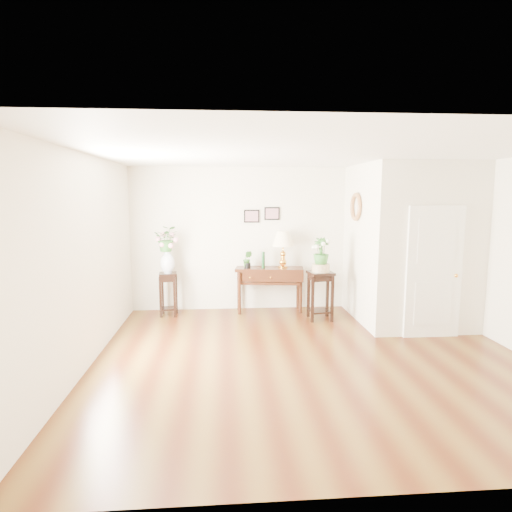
{
  "coord_description": "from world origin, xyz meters",
  "views": [
    {
      "loc": [
        -1.21,
        -5.62,
        2.26
      ],
      "look_at": [
        -0.68,
        1.3,
        1.27
      ],
      "focal_mm": 30.0,
      "sensor_mm": 36.0,
      "label": 1
    }
  ],
  "objects": [
    {
      "name": "ceiling",
      "position": [
        0.0,
        0.0,
        2.8
      ],
      "size": [
        6.0,
        5.5,
        0.02
      ],
      "primitive_type": "cube",
      "color": "white",
      "rests_on": "ground"
    },
    {
      "name": "wall_ornament",
      "position": [
        1.16,
        1.9,
        2.05
      ],
      "size": [
        0.07,
        0.51,
        0.51
      ],
      "primitive_type": "torus",
      "rotation": [
        0.0,
        1.57,
        0.0
      ],
      "color": "#BE854A",
      "rests_on": "partition"
    },
    {
      "name": "wall_front",
      "position": [
        0.0,
        -2.75,
        1.4
      ],
      "size": [
        6.0,
        0.02,
        2.8
      ],
      "primitive_type": "cube",
      "color": "beige",
      "rests_on": "ground"
    },
    {
      "name": "art_print_right",
      "position": [
        -0.25,
        2.73,
        1.9
      ],
      "size": [
        0.3,
        0.02,
        0.25
      ],
      "primitive_type": "cube",
      "color": "black",
      "rests_on": "wall_back"
    },
    {
      "name": "plant_stand_b",
      "position": [
        0.54,
        1.88,
        0.44
      ],
      "size": [
        0.47,
        0.47,
        0.89
      ],
      "primitive_type": "cube",
      "rotation": [
        0.0,
        0.0,
        0.15
      ],
      "color": "black",
      "rests_on": "floor"
    },
    {
      "name": "narcissus",
      "position": [
        0.54,
        1.88,
        1.25
      ],
      "size": [
        0.33,
        0.33,
        0.5
      ],
      "primitive_type": "imported",
      "rotation": [
        0.0,
        0.0,
        -0.19
      ],
      "color": "#2E6A25",
      "rests_on": "ceramic_bowl"
    },
    {
      "name": "lily_arrangement",
      "position": [
        -2.25,
        2.34,
        1.46
      ],
      "size": [
        0.45,
        0.39,
        0.48
      ],
      "primitive_type": "imported",
      "rotation": [
        0.0,
        0.0,
        -0.04
      ],
      "color": "#2E6A25",
      "rests_on": "porcelain_vase"
    },
    {
      "name": "art_print_left",
      "position": [
        -0.65,
        2.73,
        1.85
      ],
      "size": [
        0.3,
        0.02,
        0.25
      ],
      "primitive_type": "cube",
      "color": "black",
      "rests_on": "wall_back"
    },
    {
      "name": "potted_plant",
      "position": [
        -0.75,
        2.48,
        1.03
      ],
      "size": [
        0.2,
        0.18,
        0.32
      ],
      "primitive_type": "imported",
      "rotation": [
        0.0,
        0.0,
        -0.23
      ],
      "color": "#2E6A25",
      "rests_on": "console_table"
    },
    {
      "name": "floor",
      "position": [
        0.0,
        0.0,
        0.0
      ],
      "size": [
        6.0,
        5.5,
        0.02
      ],
      "primitive_type": "cube",
      "color": "brown",
      "rests_on": "ground"
    },
    {
      "name": "ceramic_bowl",
      "position": [
        0.54,
        1.88,
        0.97
      ],
      "size": [
        0.41,
        0.41,
        0.14
      ],
      "primitive_type": "cylinder",
      "rotation": [
        0.0,
        0.0,
        0.34
      ],
      "color": "beige",
      "rests_on": "plant_stand_b"
    },
    {
      "name": "door",
      "position": [
        2.1,
        0.78,
        1.05
      ],
      "size": [
        0.9,
        0.05,
        2.1
      ],
      "primitive_type": "cube",
      "color": "white",
      "rests_on": "floor"
    },
    {
      "name": "wall_back",
      "position": [
        0.0,
        2.75,
        1.4
      ],
      "size": [
        6.0,
        0.02,
        2.8
      ],
      "primitive_type": "cube",
      "color": "beige",
      "rests_on": "ground"
    },
    {
      "name": "partition",
      "position": [
        2.1,
        1.77,
        1.4
      ],
      "size": [
        1.8,
        1.95,
        2.8
      ],
      "primitive_type": "cube",
      "color": "beige",
      "rests_on": "floor"
    },
    {
      "name": "wall_left",
      "position": [
        -3.0,
        0.0,
        1.4
      ],
      "size": [
        0.02,
        5.5,
        2.8
      ],
      "primitive_type": "cube",
      "color": "beige",
      "rests_on": "ground"
    },
    {
      "name": "plant_stand_a",
      "position": [
        -2.25,
        2.34,
        0.41
      ],
      "size": [
        0.35,
        0.35,
        0.82
      ],
      "primitive_type": "cube",
      "rotation": [
        0.0,
        0.0,
        0.11
      ],
      "color": "black",
      "rests_on": "floor"
    },
    {
      "name": "console_table",
      "position": [
        -0.32,
        2.48,
        0.43
      ],
      "size": [
        1.35,
        0.61,
        0.87
      ],
      "primitive_type": "cube",
      "rotation": [
        0.0,
        0.0,
        -0.14
      ],
      "color": "black",
      "rests_on": "floor"
    },
    {
      "name": "table_lamp",
      "position": [
        -0.06,
        2.48,
        1.22
      ],
      "size": [
        0.51,
        0.51,
        0.72
      ],
      "primitive_type": "cube",
      "rotation": [
        0.0,
        0.0,
        -0.29
      ],
      "color": "gold",
      "rests_on": "console_table"
    },
    {
      "name": "green_vase",
      "position": [
        -0.44,
        2.48,
        1.04
      ],
      "size": [
        0.07,
        0.07,
        0.31
      ],
      "primitive_type": "cylinder",
      "rotation": [
        0.0,
        0.0,
        -0.1
      ],
      "color": "#123A19",
      "rests_on": "console_table"
    },
    {
      "name": "porcelain_vase",
      "position": [
        -2.25,
        2.34,
        1.04
      ],
      "size": [
        0.35,
        0.35,
        0.45
      ],
      "primitive_type": null,
      "rotation": [
        0.0,
        0.0,
        0.42
      ],
      "color": "silver",
      "rests_on": "plant_stand_a"
    }
  ]
}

